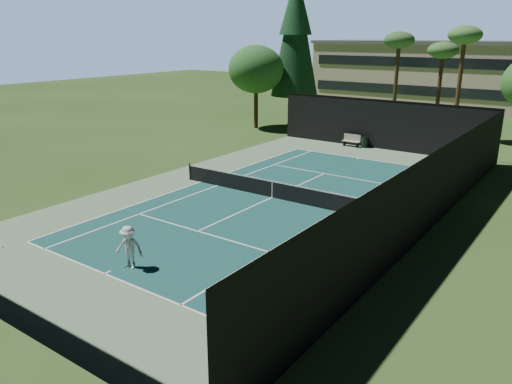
# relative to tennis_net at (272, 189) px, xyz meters

# --- Properties ---
(ground) EXTENTS (160.00, 160.00, 0.00)m
(ground) POSITION_rel_tennis_net_xyz_m (0.00, 0.00, -0.56)
(ground) COLOR #2D4C1C
(ground) RESTS_ON ground
(apron_slab) EXTENTS (18.00, 32.00, 0.01)m
(apron_slab) POSITION_rel_tennis_net_xyz_m (0.00, 0.00, -0.55)
(apron_slab) COLOR #66885F
(apron_slab) RESTS_ON ground
(court_surface) EXTENTS (10.97, 23.77, 0.01)m
(court_surface) POSITION_rel_tennis_net_xyz_m (0.00, 0.00, -0.55)
(court_surface) COLOR #184E4A
(court_surface) RESTS_ON ground
(court_lines) EXTENTS (11.07, 23.87, 0.01)m
(court_lines) POSITION_rel_tennis_net_xyz_m (0.00, 0.00, -0.54)
(court_lines) COLOR white
(court_lines) RESTS_ON ground
(tennis_net) EXTENTS (12.90, 0.10, 1.10)m
(tennis_net) POSITION_rel_tennis_net_xyz_m (0.00, 0.00, 0.00)
(tennis_net) COLOR black
(tennis_net) RESTS_ON ground
(fence) EXTENTS (18.04, 32.05, 4.03)m
(fence) POSITION_rel_tennis_net_xyz_m (0.00, 0.06, 1.45)
(fence) COLOR black
(fence) RESTS_ON ground
(player) EXTENTS (1.33, 1.05, 1.81)m
(player) POSITION_rel_tennis_net_xyz_m (0.41, -10.91, 0.35)
(player) COLOR silver
(player) RESTS_ON ground
(tennis_ball_a) EXTENTS (0.07, 0.07, 0.07)m
(tennis_ball_a) POSITION_rel_tennis_net_xyz_m (-5.73, -12.87, -0.52)
(tennis_ball_a) COLOR #CBD22F
(tennis_ball_a) RESTS_ON ground
(tennis_ball_b) EXTENTS (0.06, 0.06, 0.06)m
(tennis_ball_b) POSITION_rel_tennis_net_xyz_m (-3.51, 0.91, -0.53)
(tennis_ball_b) COLOR #C6DA31
(tennis_ball_b) RESTS_ON ground
(tennis_ball_c) EXTENTS (0.07, 0.07, 0.07)m
(tennis_ball_c) POSITION_rel_tennis_net_xyz_m (3.60, 2.08, -0.52)
(tennis_ball_c) COLOR #DCF136
(tennis_ball_c) RESTS_ON ground
(tennis_ball_d) EXTENTS (0.06, 0.06, 0.06)m
(tennis_ball_d) POSITION_rel_tennis_net_xyz_m (-6.34, 3.44, -0.53)
(tennis_ball_d) COLOR #BCCD2E
(tennis_ball_d) RESTS_ON ground
(park_bench) EXTENTS (1.50, 0.45, 1.02)m
(park_bench) POSITION_rel_tennis_net_xyz_m (-2.28, 15.48, -0.01)
(park_bench) COLOR beige
(park_bench) RESTS_ON ground
(trash_bin) EXTENTS (0.56, 0.56, 0.95)m
(trash_bin) POSITION_rel_tennis_net_xyz_m (-1.20, 15.69, -0.08)
(trash_bin) COLOR black
(trash_bin) RESTS_ON ground
(pine_tree) EXTENTS (4.80, 4.80, 15.00)m
(pine_tree) POSITION_rel_tennis_net_xyz_m (-12.00, 22.00, 9.00)
(pine_tree) COLOR #45311D
(pine_tree) RESTS_ON ground
(palm_a) EXTENTS (2.80, 2.80, 9.32)m
(palm_a) POSITION_rel_tennis_net_xyz_m (-2.00, 24.00, 7.63)
(palm_a) COLOR #45331D
(palm_a) RESTS_ON ground
(palm_b) EXTENTS (2.80, 2.80, 8.42)m
(palm_b) POSITION_rel_tennis_net_xyz_m (1.50, 26.00, 6.80)
(palm_b) COLOR #452B1D
(palm_b) RESTS_ON ground
(palm_c) EXTENTS (2.80, 2.80, 9.77)m
(palm_c) POSITION_rel_tennis_net_xyz_m (4.00, 23.00, 8.05)
(palm_c) COLOR #4F3122
(palm_c) RESTS_ON ground
(decid_tree_c) EXTENTS (5.44, 5.44, 8.09)m
(decid_tree_c) POSITION_rel_tennis_net_xyz_m (-14.00, 18.00, 5.21)
(decid_tree_c) COLOR #46311E
(decid_tree_c) RESTS_ON ground
(campus_building) EXTENTS (40.50, 12.50, 8.30)m
(campus_building) POSITION_rel_tennis_net_xyz_m (0.00, 45.98, 3.65)
(campus_building) COLOR beige
(campus_building) RESTS_ON ground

